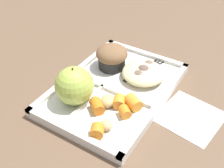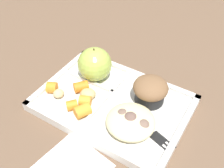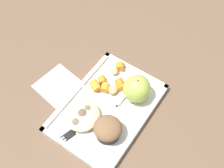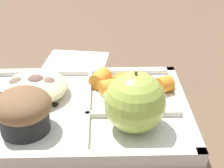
{
  "view_description": "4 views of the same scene",
  "coord_description": "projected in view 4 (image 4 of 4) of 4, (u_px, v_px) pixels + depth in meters",
  "views": [
    {
      "loc": [
        -0.42,
        -0.26,
        0.43
      ],
      "look_at": [
        -0.02,
        -0.01,
        0.04
      ],
      "focal_mm": 45.12,
      "sensor_mm": 36.0,
      "label": 1
    },
    {
      "loc": [
        0.21,
        -0.35,
        0.46
      ],
      "look_at": [
        -0.01,
        0.02,
        0.05
      ],
      "focal_mm": 42.67,
      "sensor_mm": 36.0,
      "label": 2
    },
    {
      "loc": [
        0.31,
        0.23,
        0.75
      ],
      "look_at": [
        -0.05,
        -0.02,
        0.06
      ],
      "focal_mm": 45.32,
      "sensor_mm": 36.0,
      "label": 3
    },
    {
      "loc": [
        -0.04,
        0.43,
        0.3
      ],
      "look_at": [
        -0.05,
        -0.03,
        0.04
      ],
      "focal_mm": 54.6,
      "sensor_mm": 36.0,
      "label": 4
    }
  ],
  "objects": [
    {
      "name": "carrot_slice_back",
      "position": [
        132.0,
        98.0,
        0.51
      ],
      "size": [
        0.04,
        0.04,
        0.02
      ],
      "primitive_type": "cylinder",
      "rotation": [
        0.0,
        1.57,
        0.89
      ],
      "color": "orange",
      "rests_on": "lunch_tray"
    },
    {
      "name": "carrot_slice_edge",
      "position": [
        119.0,
        80.0,
        0.56
      ],
      "size": [
        0.03,
        0.03,
        0.02
      ],
      "primitive_type": "cylinder",
      "rotation": [
        0.0,
        1.57,
        4.01
      ],
      "color": "orange",
      "rests_on": "lunch_tray"
    },
    {
      "name": "carrot_slice_near_corner",
      "position": [
        108.0,
        87.0,
        0.54
      ],
      "size": [
        0.03,
        0.03,
        0.03
      ],
      "primitive_type": "cylinder",
      "rotation": [
        0.0,
        1.57,
        0.39
      ],
      "color": "orange",
      "rests_on": "lunch_tray"
    },
    {
      "name": "carrot_slice_tilted",
      "position": [
        165.0,
        84.0,
        0.55
      ],
      "size": [
        0.03,
        0.03,
        0.03
      ],
      "primitive_type": "cylinder",
      "rotation": [
        0.0,
        1.57,
        3.59
      ],
      "color": "orange",
      "rests_on": "lunch_tray"
    },
    {
      "name": "bran_muffin",
      "position": [
        23.0,
        111.0,
        0.45
      ],
      "size": [
        0.08,
        0.08,
        0.06
      ],
      "color": "black",
      "rests_on": "lunch_tray"
    },
    {
      "name": "plastic_fork",
      "position": [
        11.0,
        98.0,
        0.53
      ],
      "size": [
        0.14,
        0.06,
        0.0
      ],
      "color": "black",
      "rests_on": "lunch_tray"
    },
    {
      "name": "carrot_slice_diagonal",
      "position": [
        100.0,
        79.0,
        0.56
      ],
      "size": [
        0.04,
        0.04,
        0.03
      ],
      "primitive_type": "cylinder",
      "rotation": [
        0.0,
        1.57,
        1.09
      ],
      "color": "orange",
      "rests_on": "lunch_tray"
    },
    {
      "name": "ground",
      "position": [
        77.0,
        116.0,
        0.52
      ],
      "size": [
        6.0,
        6.0,
        0.0
      ],
      "primitive_type": "plane",
      "color": "brown"
    },
    {
      "name": "potato_chunk_browned",
      "position": [
        149.0,
        85.0,
        0.55
      ],
      "size": [
        0.03,
        0.03,
        0.02
      ],
      "primitive_type": "ellipsoid",
      "rotation": [
        0.0,
        0.0,
        4.45
      ],
      "color": "tan",
      "rests_on": "lunch_tray"
    },
    {
      "name": "potato_chunk_small",
      "position": [
        114.0,
        96.0,
        0.52
      ],
      "size": [
        0.04,
        0.04,
        0.02
      ],
      "primitive_type": "ellipsoid",
      "rotation": [
        0.0,
        0.0,
        5.08
      ],
      "color": "tan",
      "rests_on": "lunch_tray"
    },
    {
      "name": "meatball_side",
      "position": [
        49.0,
        87.0,
        0.53
      ],
      "size": [
        0.03,
        0.03,
        0.03
      ],
      "primitive_type": "sphere",
      "color": "#755B4C",
      "rests_on": "lunch_tray"
    },
    {
      "name": "paper_napkin",
      "position": [
        75.0,
        64.0,
        0.67
      ],
      "size": [
        0.14,
        0.14,
        0.0
      ],
      "primitive_type": "cube",
      "rotation": [
        0.0,
        0.0,
        -0.15
      ],
      "color": "white",
      "rests_on": "ground"
    },
    {
      "name": "meatball_center",
      "position": [
        38.0,
        94.0,
        0.52
      ],
      "size": [
        0.03,
        0.03,
        0.03
      ],
      "primitive_type": "sphere",
      "color": "brown",
      "rests_on": "lunch_tray"
    },
    {
      "name": "lunch_tray",
      "position": [
        78.0,
        111.0,
        0.51
      ],
      "size": [
        0.33,
        0.23,
        0.02
      ],
      "color": "silver",
      "rests_on": "ground"
    },
    {
      "name": "meatball_front",
      "position": [
        36.0,
        86.0,
        0.53
      ],
      "size": [
        0.04,
        0.04,
        0.04
      ],
      "primitive_type": "sphere",
      "color": "brown",
      "rests_on": "lunch_tray"
    },
    {
      "name": "egg_noodle_pile",
      "position": [
        36.0,
        87.0,
        0.53
      ],
      "size": [
        0.1,
        0.1,
        0.03
      ],
      "primitive_type": "ellipsoid",
      "color": "beige",
      "rests_on": "lunch_tray"
    },
    {
      "name": "green_apple",
      "position": [
        135.0,
        102.0,
        0.45
      ],
      "size": [
        0.08,
        0.08,
        0.09
      ],
      "color": "#A8C14C",
      "rests_on": "lunch_tray"
    },
    {
      "name": "meatball_back",
      "position": [
        18.0,
        87.0,
        0.53
      ],
      "size": [
        0.03,
        0.03,
        0.03
      ],
      "primitive_type": "sphere",
      "color": "#755B4C",
      "rests_on": "lunch_tray"
    }
  ]
}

